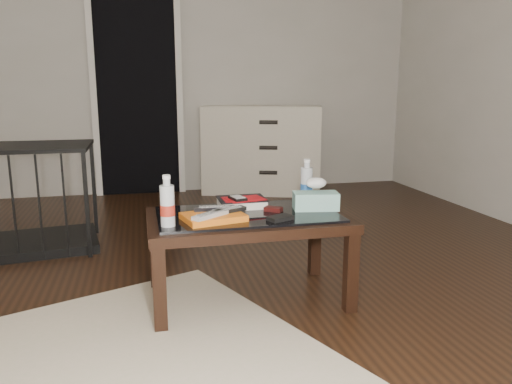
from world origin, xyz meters
TOP-DOWN VIEW (x-y plane):
  - ground at (0.00, 0.00)m, footprint 5.00×5.00m
  - doorway at (-0.40, 2.47)m, footprint 0.90×0.08m
  - coffee_table at (0.11, -0.39)m, footprint 1.00×0.60m
  - dresser at (0.84, 2.23)m, footprint 1.30×0.86m
  - pet_crate at (-1.18, 0.76)m, footprint 0.98×0.73m
  - magazines at (-0.07, -0.49)m, footprint 0.32×0.27m
  - remote_silver at (-0.10, -0.54)m, footprint 0.19×0.16m
  - remote_black_front at (-0.00, -0.47)m, footprint 0.20×0.13m
  - remote_black_back at (-0.06, -0.41)m, footprint 0.20×0.07m
  - textbook at (0.11, -0.25)m, footprint 0.25×0.20m
  - dvd_mailers at (0.11, -0.27)m, footprint 0.20×0.14m
  - ipod at (0.08, -0.30)m, footprint 0.09×0.12m
  - flip_phone at (0.25, -0.39)m, footprint 0.10×0.09m
  - wallet at (0.24, -0.56)m, footprint 0.14×0.11m
  - water_bottle_left at (-0.29, -0.54)m, footprint 0.08×0.08m
  - water_bottle_right at (0.49, -0.20)m, footprint 0.08×0.08m
  - tissue_box at (0.48, -0.39)m, footprint 0.25×0.16m

SIDE VIEW (x-z plane):
  - ground at x=0.00m, z-range 0.00..0.00m
  - pet_crate at x=-1.18m, z-range -0.12..0.59m
  - coffee_table at x=0.11m, z-range 0.17..0.63m
  - dresser at x=0.84m, z-range 0.00..0.90m
  - wallet at x=0.24m, z-range 0.46..0.48m
  - flip_phone at x=0.25m, z-range 0.46..0.48m
  - magazines at x=-0.07m, z-range 0.46..0.49m
  - textbook at x=0.11m, z-range 0.46..0.51m
  - remote_silver at x=-0.10m, z-range 0.49..0.51m
  - remote_black_front at x=0.00m, z-range 0.49..0.51m
  - remote_black_back at x=-0.06m, z-range 0.49..0.51m
  - tissue_box at x=0.48m, z-range 0.46..0.55m
  - dvd_mailers at x=0.11m, z-range 0.51..0.51m
  - ipod at x=0.08m, z-range 0.51..0.53m
  - water_bottle_left at x=-0.29m, z-range 0.46..0.70m
  - water_bottle_right at x=0.49m, z-range 0.46..0.70m
  - doorway at x=-0.40m, z-range -0.01..2.06m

